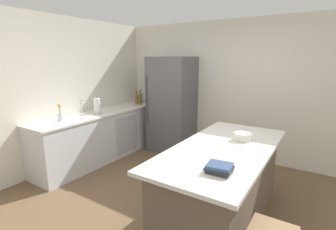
{
  "coord_description": "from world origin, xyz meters",
  "views": [
    {
      "loc": [
        1.47,
        -2.43,
        1.89
      ],
      "look_at": [
        -0.66,
        0.88,
        1.0
      ],
      "focal_mm": 26.67,
      "sensor_mm": 36.0,
      "label": 1
    }
  ],
  "objects_px": {
    "hot_sauce_bottle": "(141,99)",
    "mixing_bowl": "(242,137)",
    "olive_oil_bottle": "(140,99)",
    "gin_bottle": "(141,98)",
    "cookbook_stack": "(219,168)",
    "sink_faucet": "(82,107)",
    "kitchen_island": "(222,184)",
    "vinegar_bottle": "(137,99)",
    "flower_vase": "(60,116)",
    "paper_towel_roll": "(97,106)",
    "refrigerator": "(172,105)"
  },
  "relations": [
    {
      "from": "flower_vase",
      "to": "hot_sauce_bottle",
      "type": "xyz_separation_m",
      "value": [
        -0.02,
        2.08,
        -0.01
      ]
    },
    {
      "from": "hot_sauce_bottle",
      "to": "olive_oil_bottle",
      "type": "height_order",
      "value": "olive_oil_bottle"
    },
    {
      "from": "vinegar_bottle",
      "to": "cookbook_stack",
      "type": "xyz_separation_m",
      "value": [
        2.77,
        -2.2,
        -0.07
      ]
    },
    {
      "from": "vinegar_bottle",
      "to": "cookbook_stack",
      "type": "relative_size",
      "value": 1.26
    },
    {
      "from": "sink_faucet",
      "to": "olive_oil_bottle",
      "type": "height_order",
      "value": "olive_oil_bottle"
    },
    {
      "from": "refrigerator",
      "to": "cookbook_stack",
      "type": "relative_size",
      "value": 8.12
    },
    {
      "from": "olive_oil_bottle",
      "to": "mixing_bowl",
      "type": "height_order",
      "value": "olive_oil_bottle"
    },
    {
      "from": "flower_vase",
      "to": "gin_bottle",
      "type": "relative_size",
      "value": 0.91
    },
    {
      "from": "kitchen_island",
      "to": "flower_vase",
      "type": "height_order",
      "value": "flower_vase"
    },
    {
      "from": "hot_sauce_bottle",
      "to": "vinegar_bottle",
      "type": "bearing_deg",
      "value": -67.66
    },
    {
      "from": "hot_sauce_bottle",
      "to": "gin_bottle",
      "type": "height_order",
      "value": "gin_bottle"
    },
    {
      "from": "kitchen_island",
      "to": "vinegar_bottle",
      "type": "height_order",
      "value": "vinegar_bottle"
    },
    {
      "from": "sink_faucet",
      "to": "paper_towel_roll",
      "type": "height_order",
      "value": "paper_towel_roll"
    },
    {
      "from": "kitchen_island",
      "to": "sink_faucet",
      "type": "height_order",
      "value": "sink_faucet"
    },
    {
      "from": "olive_oil_bottle",
      "to": "vinegar_bottle",
      "type": "relative_size",
      "value": 1.01
    },
    {
      "from": "flower_vase",
      "to": "hot_sauce_bottle",
      "type": "distance_m",
      "value": 2.08
    },
    {
      "from": "sink_faucet",
      "to": "paper_towel_roll",
      "type": "relative_size",
      "value": 0.96
    },
    {
      "from": "sink_faucet",
      "to": "gin_bottle",
      "type": "bearing_deg",
      "value": 87.32
    },
    {
      "from": "kitchen_island",
      "to": "gin_bottle",
      "type": "bearing_deg",
      "value": 146.2
    },
    {
      "from": "refrigerator",
      "to": "flower_vase",
      "type": "distance_m",
      "value": 2.14
    },
    {
      "from": "sink_faucet",
      "to": "mixing_bowl",
      "type": "distance_m",
      "value": 2.79
    },
    {
      "from": "kitchen_island",
      "to": "vinegar_bottle",
      "type": "relative_size",
      "value": 7.12
    },
    {
      "from": "mixing_bowl",
      "to": "hot_sauce_bottle",
      "type": "bearing_deg",
      "value": 151.88
    },
    {
      "from": "paper_towel_roll",
      "to": "gin_bottle",
      "type": "distance_m",
      "value": 1.26
    },
    {
      "from": "flower_vase",
      "to": "mixing_bowl",
      "type": "distance_m",
      "value": 2.83
    },
    {
      "from": "vinegar_bottle",
      "to": "mixing_bowl",
      "type": "distance_m",
      "value": 2.94
    },
    {
      "from": "flower_vase",
      "to": "gin_bottle",
      "type": "height_order",
      "value": "gin_bottle"
    },
    {
      "from": "kitchen_island",
      "to": "paper_towel_roll",
      "type": "height_order",
      "value": "paper_towel_roll"
    },
    {
      "from": "hot_sauce_bottle",
      "to": "mixing_bowl",
      "type": "height_order",
      "value": "hot_sauce_bottle"
    },
    {
      "from": "gin_bottle",
      "to": "cookbook_stack",
      "type": "relative_size",
      "value": 1.28
    },
    {
      "from": "cookbook_stack",
      "to": "vinegar_bottle",
      "type": "bearing_deg",
      "value": 141.56
    },
    {
      "from": "sink_faucet",
      "to": "cookbook_stack",
      "type": "height_order",
      "value": "sink_faucet"
    },
    {
      "from": "kitchen_island",
      "to": "cookbook_stack",
      "type": "bearing_deg",
      "value": -72.94
    },
    {
      "from": "paper_towel_roll",
      "to": "olive_oil_bottle",
      "type": "height_order",
      "value": "paper_towel_roll"
    },
    {
      "from": "mixing_bowl",
      "to": "olive_oil_bottle",
      "type": "bearing_deg",
      "value": 153.95
    },
    {
      "from": "olive_oil_bottle",
      "to": "mixing_bowl",
      "type": "xyz_separation_m",
      "value": [
        2.65,
        -1.3,
        -0.06
      ]
    },
    {
      "from": "olive_oil_bottle",
      "to": "cookbook_stack",
      "type": "height_order",
      "value": "olive_oil_bottle"
    },
    {
      "from": "refrigerator",
      "to": "paper_towel_roll",
      "type": "height_order",
      "value": "refrigerator"
    },
    {
      "from": "sink_faucet",
      "to": "vinegar_bottle",
      "type": "xyz_separation_m",
      "value": [
        0.1,
        1.36,
        -0.03
      ]
    },
    {
      "from": "hot_sauce_bottle",
      "to": "gin_bottle",
      "type": "distance_m",
      "value": 0.13
    },
    {
      "from": "kitchen_island",
      "to": "gin_bottle",
      "type": "height_order",
      "value": "gin_bottle"
    },
    {
      "from": "paper_towel_roll",
      "to": "cookbook_stack",
      "type": "distance_m",
      "value": 3.04
    },
    {
      "from": "cookbook_stack",
      "to": "olive_oil_bottle",
      "type": "bearing_deg",
      "value": 140.28
    },
    {
      "from": "kitchen_island",
      "to": "gin_bottle",
      "type": "distance_m",
      "value": 3.19
    },
    {
      "from": "gin_bottle",
      "to": "cookbook_stack",
      "type": "height_order",
      "value": "gin_bottle"
    },
    {
      "from": "hot_sauce_bottle",
      "to": "vinegar_bottle",
      "type": "xyz_separation_m",
      "value": [
        0.11,
        -0.28,
        0.04
      ]
    },
    {
      "from": "sink_faucet",
      "to": "mixing_bowl",
      "type": "xyz_separation_m",
      "value": [
        2.78,
        0.15,
        -0.1
      ]
    },
    {
      "from": "kitchen_island",
      "to": "refrigerator",
      "type": "height_order",
      "value": "refrigerator"
    },
    {
      "from": "sink_faucet",
      "to": "mixing_bowl",
      "type": "height_order",
      "value": "sink_faucet"
    },
    {
      "from": "sink_faucet",
      "to": "mixing_bowl",
      "type": "relative_size",
      "value": 1.43
    }
  ]
}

